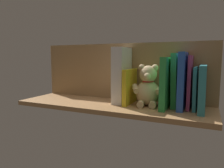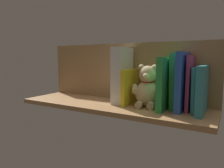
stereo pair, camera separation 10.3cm
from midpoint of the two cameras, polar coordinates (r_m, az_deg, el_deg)
ground_plane at (r=105.41cm, az=-2.83°, el=-5.97°), size 97.30×30.04×2.20cm
shelf_back_panel at (r=114.40cm, az=0.08°, el=3.40°), size 97.30×1.50×30.67cm
book_0 at (r=94.28cm, az=20.78°, el=-1.19°), size 2.98×18.87×19.78cm
book_1 at (r=97.20cm, az=19.11°, el=-1.12°), size 1.69×13.54×18.96cm
book_2 at (r=97.55cm, az=17.82°, el=0.44°), size 1.45×12.71×23.97cm
book_3 at (r=96.09cm, az=15.93°, el=0.84°), size 2.71×16.34×25.39cm
book_4 at (r=98.79cm, az=14.13°, el=0.94°), size 3.08×12.04×25.03cm
book_5 at (r=96.24cm, az=11.72°, el=0.32°), size 2.65×18.90×23.21cm
teddy_bear at (r=99.90cm, az=6.91°, el=-1.00°), size 15.87×14.01×19.83cm
book_6 at (r=103.31cm, az=2.08°, el=-0.72°), size 2.00×16.29×17.33cm
dictionary_thick_white at (r=105.31cm, az=-0.09°, el=2.38°), size 5.53×14.51×28.09cm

